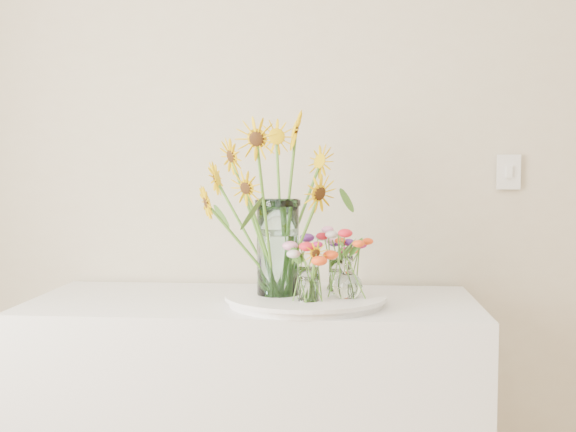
% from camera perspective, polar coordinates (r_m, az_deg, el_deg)
% --- Properties ---
extents(tray, '(0.47, 0.47, 0.02)m').
position_cam_1_polar(tray, '(2.21, 1.41, -6.67)').
color(tray, white).
rests_on(tray, counter).
extents(mason_jar, '(0.17, 0.17, 0.30)m').
position_cam_1_polar(mason_jar, '(2.19, -0.81, -2.51)').
color(mason_jar, '#C0EAED').
rests_on(mason_jar, tray).
extents(sunflower_bouquet, '(1.07, 1.07, 0.56)m').
position_cam_1_polar(sunflower_bouquet, '(2.18, -0.81, 0.98)').
color(sunflower_bouquet, '#EEBB05').
rests_on(sunflower_bouquet, tray).
extents(small_vase_a, '(0.06, 0.06, 0.10)m').
position_cam_1_polar(small_vase_a, '(2.10, 1.63, -5.46)').
color(small_vase_a, white).
rests_on(small_vase_a, tray).
extents(wildflower_posy_a, '(0.18, 0.18, 0.19)m').
position_cam_1_polar(wildflower_posy_a, '(2.09, 1.63, -4.24)').
color(wildflower_posy_a, '#FF4C16').
rests_on(wildflower_posy_a, tray).
extents(small_vase_b, '(0.11, 0.11, 0.13)m').
position_cam_1_polar(small_vase_b, '(2.16, 4.73, -4.87)').
color(small_vase_b, white).
rests_on(small_vase_b, tray).
extents(wildflower_posy_b, '(0.23, 0.23, 0.22)m').
position_cam_1_polar(wildflower_posy_b, '(2.15, 4.74, -3.69)').
color(wildflower_posy_b, '#FF4C16').
rests_on(wildflower_posy_b, tray).
extents(small_vase_c, '(0.06, 0.06, 0.10)m').
position_cam_1_polar(small_vase_c, '(2.27, 3.98, -4.73)').
color(small_vase_c, white).
rests_on(small_vase_c, tray).
extents(wildflower_posy_c, '(0.21, 0.21, 0.19)m').
position_cam_1_polar(wildflower_posy_c, '(2.27, 3.99, -3.61)').
color(wildflower_posy_c, '#FF4C16').
rests_on(wildflower_posy_c, tray).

